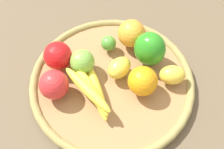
# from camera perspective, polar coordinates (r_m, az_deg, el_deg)

# --- Properties ---
(ground_plane) EXTENTS (2.40, 2.40, 0.00)m
(ground_plane) POSITION_cam_1_polar(r_m,az_deg,el_deg) (0.76, 0.00, -2.02)
(ground_plane) COLOR brown
(ground_plane) RESTS_ON ground
(basket) EXTENTS (0.44, 0.44, 0.03)m
(basket) POSITION_cam_1_polar(r_m,az_deg,el_deg) (0.75, 0.00, -1.45)
(basket) COLOR #9F7447
(basket) RESTS_ON ground_plane
(apple_0) EXTENTS (0.09, 0.09, 0.07)m
(apple_0) POSITION_cam_1_polar(r_m,az_deg,el_deg) (0.73, -6.02, 2.57)
(apple_0) COLOR #76B041
(apple_0) RESTS_ON basket
(lime_0) EXTENTS (0.06, 0.06, 0.04)m
(lime_0) POSITION_cam_1_polar(r_m,az_deg,el_deg) (0.78, -0.70, 6.33)
(lime_0) COLOR #4D9234
(lime_0) RESTS_ON basket
(lemon_0) EXTENTS (0.06, 0.07, 0.05)m
(lemon_0) POSITION_cam_1_polar(r_m,az_deg,el_deg) (0.73, 1.32, 1.53)
(lemon_0) COLOR yellow
(lemon_0) RESTS_ON basket
(orange_0) EXTENTS (0.08, 0.08, 0.08)m
(orange_0) POSITION_cam_1_polar(r_m,az_deg,el_deg) (0.78, 3.95, 8.29)
(orange_0) COLOR orange
(orange_0) RESTS_ON basket
(bell_pepper) EXTENTS (0.10, 0.09, 0.10)m
(bell_pepper) POSITION_cam_1_polar(r_m,az_deg,el_deg) (0.74, 7.64, 5.13)
(bell_pepper) COLOR #29891E
(bell_pepper) RESTS_ON basket
(banana_bunch) EXTENTS (0.17, 0.10, 0.05)m
(banana_bunch) POSITION_cam_1_polar(r_m,az_deg,el_deg) (0.69, -3.96, -3.31)
(banana_bunch) COLOR yellow
(banana_bunch) RESTS_ON basket
(lemon_1) EXTENTS (0.08, 0.08, 0.05)m
(lemon_1) POSITION_cam_1_polar(r_m,az_deg,el_deg) (0.73, 12.09, -0.08)
(lemon_1) COLOR yellow
(lemon_1) RESTS_ON basket
(orange_1) EXTENTS (0.11, 0.11, 0.07)m
(orange_1) POSITION_cam_1_polar(r_m,az_deg,el_deg) (0.69, 6.21, -1.33)
(orange_1) COLOR orange
(orange_1) RESTS_ON basket
(apple_2) EXTENTS (0.10, 0.10, 0.07)m
(apple_2) POSITION_cam_1_polar(r_m,az_deg,el_deg) (0.70, -11.64, -2.02)
(apple_2) COLOR red
(apple_2) RESTS_ON basket
(apple_1) EXTENTS (0.09, 0.09, 0.07)m
(apple_1) POSITION_cam_1_polar(r_m,az_deg,el_deg) (0.75, -10.90, 3.76)
(apple_1) COLOR red
(apple_1) RESTS_ON basket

